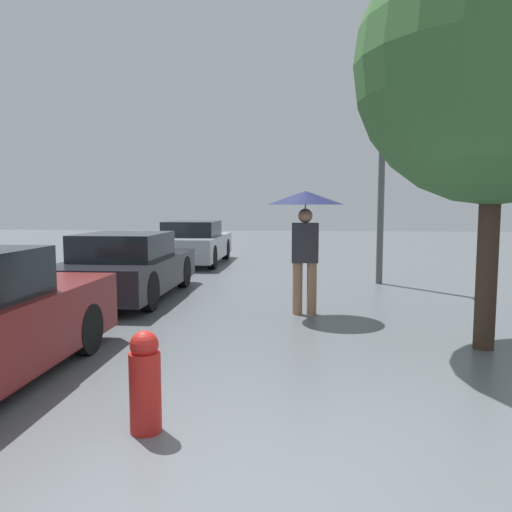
{
  "coord_description": "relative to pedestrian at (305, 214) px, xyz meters",
  "views": [
    {
      "loc": [
        -0.14,
        -2.72,
        1.66
      ],
      "look_at": [
        -0.8,
        4.83,
        0.89
      ],
      "focal_mm": 35.0,
      "sensor_mm": 36.0,
      "label": 1
    }
  ],
  "objects": [
    {
      "name": "parked_car_farthest",
      "position": [
        -3.1,
        6.48,
        -0.96
      ],
      "size": [
        1.65,
        3.88,
        1.22
      ],
      "color": "#9EA3A8",
      "rests_on": "ground_plane"
    },
    {
      "name": "street_lamp",
      "position": [
        1.61,
        3.17,
        1.89
      ],
      "size": [
        0.4,
        0.4,
        5.1
      ],
      "color": "#515456",
      "rests_on": "ground_plane"
    },
    {
      "name": "fire_hydrant",
      "position": [
        -1.2,
        -4.11,
        -1.16
      ],
      "size": [
        0.23,
        0.23,
        0.76
      ],
      "color": "#B21E19",
      "rests_on": "ground_plane"
    },
    {
      "name": "tree",
      "position": [
        2.06,
        -1.68,
        1.68
      ],
      "size": [
        3.12,
        3.12,
        4.78
      ],
      "color": "#38281E",
      "rests_on": "ground_plane"
    },
    {
      "name": "ground_plane",
      "position": [
        0.05,
        -4.83,
        -1.53
      ],
      "size": [
        60.0,
        60.0,
        0.0
      ],
      "primitive_type": "plane",
      "color": "#565B60"
    },
    {
      "name": "parked_car_middle",
      "position": [
        -3.18,
        1.14,
        -0.98
      ],
      "size": [
        1.65,
        3.8,
        1.17
      ],
      "color": "black",
      "rests_on": "ground_plane"
    },
    {
      "name": "pedestrian",
      "position": [
        0.0,
        0.0,
        0.0
      ],
      "size": [
        1.15,
        1.15,
        1.88
      ],
      "color": "#9E7051",
      "rests_on": "ground_plane"
    }
  ]
}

